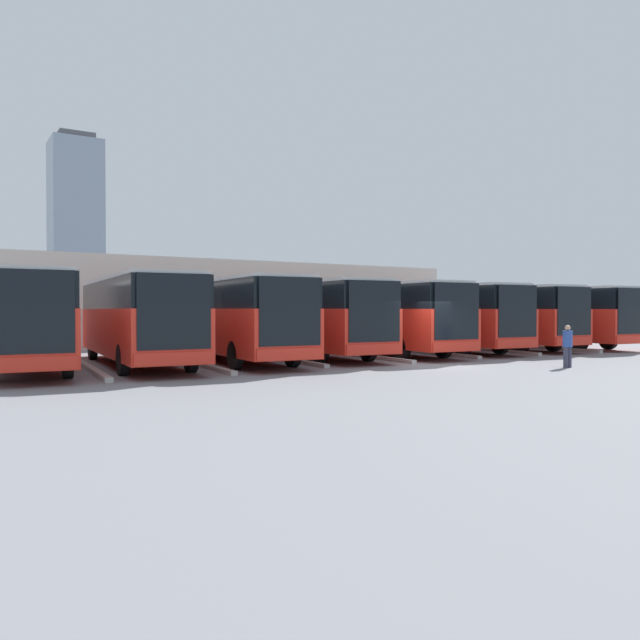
# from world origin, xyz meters

# --- Properties ---
(ground_plane) EXTENTS (600.00, 600.00, 0.00)m
(ground_plane) POSITION_xyz_m (0.00, 0.00, 0.00)
(ground_plane) COLOR gray
(bus_0) EXTENTS (3.38, 12.19, 3.40)m
(bus_0) POSITION_xyz_m (-13.89, -6.08, 1.89)
(bus_0) COLOR red
(bus_0) RESTS_ON ground_plane
(curb_divider_0) EXTENTS (0.74, 7.46, 0.15)m
(curb_divider_0) POSITION_xyz_m (-11.90, -4.30, 0.07)
(curb_divider_0) COLOR #B2B2AD
(curb_divider_0) RESTS_ON ground_plane
(bus_1) EXTENTS (3.38, 12.19, 3.40)m
(bus_1) POSITION_xyz_m (-9.92, -6.54, 1.89)
(bus_1) COLOR red
(bus_1) RESTS_ON ground_plane
(curb_divider_1) EXTENTS (0.74, 7.46, 0.15)m
(curb_divider_1) POSITION_xyz_m (-7.94, -4.76, 0.07)
(curb_divider_1) COLOR #B2B2AD
(curb_divider_1) RESTS_ON ground_plane
(bus_2) EXTENTS (3.38, 12.19, 3.40)m
(bus_2) POSITION_xyz_m (-5.95, -6.50, 1.89)
(bus_2) COLOR red
(bus_2) RESTS_ON ground_plane
(curb_divider_2) EXTENTS (0.74, 7.46, 0.15)m
(curb_divider_2) POSITION_xyz_m (-3.97, -4.72, 0.07)
(curb_divider_2) COLOR #B2B2AD
(curb_divider_2) RESTS_ON ground_plane
(bus_3) EXTENTS (3.38, 12.19, 3.40)m
(bus_3) POSITION_xyz_m (-1.98, -6.17, 1.89)
(bus_3) COLOR red
(bus_3) RESTS_ON ground_plane
(curb_divider_3) EXTENTS (0.74, 7.46, 0.15)m
(curb_divider_3) POSITION_xyz_m (0.00, -4.39, 0.07)
(curb_divider_3) COLOR #B2B2AD
(curb_divider_3) RESTS_ON ground_plane
(bus_4) EXTENTS (3.38, 12.19, 3.40)m
(bus_4) POSITION_xyz_m (1.99, -6.41, 1.89)
(bus_4) COLOR red
(bus_4) RESTS_ON ground_plane
(curb_divider_4) EXTENTS (0.74, 7.46, 0.15)m
(curb_divider_4) POSITION_xyz_m (3.97, -4.63, 0.07)
(curb_divider_4) COLOR #B2B2AD
(curb_divider_4) RESTS_ON ground_plane
(bus_5) EXTENTS (3.38, 12.19, 3.40)m
(bus_5) POSITION_xyz_m (5.95, -5.76, 1.89)
(bus_5) COLOR red
(bus_5) RESTS_ON ground_plane
(curb_divider_5) EXTENTS (0.74, 7.46, 0.15)m
(curb_divider_5) POSITION_xyz_m (7.94, -3.98, 0.07)
(curb_divider_5) COLOR #B2B2AD
(curb_divider_5) RESTS_ON ground_plane
(bus_6) EXTENTS (3.38, 12.19, 3.40)m
(bus_6) POSITION_xyz_m (9.92, -5.82, 1.89)
(bus_6) COLOR red
(bus_6) RESTS_ON ground_plane
(curb_divider_6) EXTENTS (0.74, 7.46, 0.15)m
(curb_divider_6) POSITION_xyz_m (11.90, -4.04, 0.07)
(curb_divider_6) COLOR #B2B2AD
(curb_divider_6) RESTS_ON ground_plane
(bus_7) EXTENTS (3.38, 12.19, 3.40)m
(bus_7) POSITION_xyz_m (13.89, -6.01, 1.89)
(bus_7) COLOR red
(bus_7) RESTS_ON ground_plane
(pedestrian) EXTENTS (0.37, 0.35, 1.59)m
(pedestrian) POSITION_xyz_m (-3.63, 3.52, 0.86)
(pedestrian) COLOR #38384C
(pedestrian) RESTS_ON ground_plane
(station_building) EXTENTS (29.75, 13.44, 5.22)m
(station_building) POSITION_xyz_m (0.00, -21.60, 2.64)
(station_building) COLOR beige
(station_building) RESTS_ON ground_plane
(office_tower) EXTENTS (17.13, 17.13, 64.91)m
(office_tower) POSITION_xyz_m (-24.40, -217.71, 31.85)
(office_tower) COLOR #7F8EA3
(office_tower) RESTS_ON ground_plane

